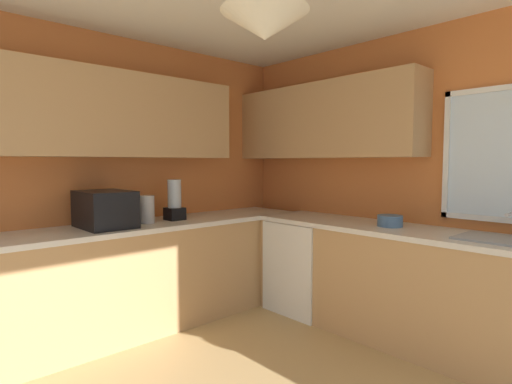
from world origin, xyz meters
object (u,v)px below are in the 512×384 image
(dishwasher, at_px, (307,265))
(blender_appliance, at_px, (175,202))
(bowl, at_px, (390,221))
(microwave, at_px, (105,209))
(sink_assembly, at_px, (508,239))
(kettle, at_px, (147,209))

(dishwasher, bearing_deg, blender_appliance, -122.32)
(dishwasher, distance_m, bowl, 0.98)
(microwave, xyz_separation_m, sink_assembly, (2.33, 1.71, -0.13))
(microwave, xyz_separation_m, blender_appliance, (-0.00, 0.63, 0.02))
(bowl, bearing_deg, microwave, -131.31)
(kettle, xyz_separation_m, blender_appliance, (-0.02, 0.28, 0.04))
(bowl, xyz_separation_m, blender_appliance, (-1.50, -1.07, 0.12))
(sink_assembly, bearing_deg, bowl, -179.55)
(dishwasher, distance_m, blender_appliance, 1.39)
(dishwasher, bearing_deg, bowl, 2.05)
(dishwasher, bearing_deg, sink_assembly, 1.25)
(dishwasher, xyz_separation_m, kettle, (-0.64, -1.33, 0.59))
(microwave, xyz_separation_m, kettle, (0.02, 0.35, -0.03))
(bowl, bearing_deg, blender_appliance, -144.36)
(kettle, distance_m, bowl, 2.01)
(kettle, relative_size, sink_assembly, 0.40)
(sink_assembly, height_order, blender_appliance, blender_appliance)
(kettle, height_order, sink_assembly, kettle)
(sink_assembly, xyz_separation_m, blender_appliance, (-2.33, -1.08, 0.15))
(kettle, height_order, bowl, kettle)
(sink_assembly, xyz_separation_m, bowl, (-0.84, -0.01, 0.03))
(sink_assembly, height_order, bowl, sink_assembly)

